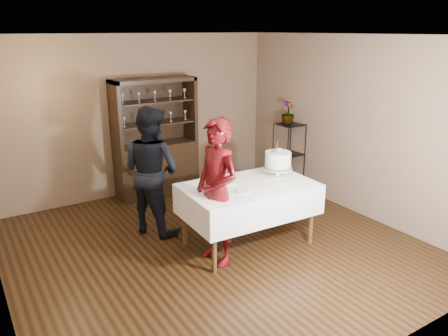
{
  "coord_description": "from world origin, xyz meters",
  "views": [
    {
      "loc": [
        -2.68,
        -4.48,
        2.77
      ],
      "look_at": [
        0.22,
        0.1,
        1.03
      ],
      "focal_mm": 35.0,
      "sensor_mm": 36.0,
      "label": 1
    }
  ],
  "objects_px": {
    "china_hutch": "(156,157)",
    "cake_table": "(248,199)",
    "woman": "(217,193)",
    "cake": "(278,161)",
    "potted_plant": "(288,113)",
    "plant_etagere": "(289,154)",
    "man": "(151,170)"
  },
  "relations": [
    {
      "from": "man",
      "to": "woman",
      "type": "bearing_deg",
      "value": 167.57
    },
    {
      "from": "woman",
      "to": "potted_plant",
      "type": "xyz_separation_m",
      "value": [
        2.4,
        1.57,
        0.48
      ]
    },
    {
      "from": "man",
      "to": "potted_plant",
      "type": "xyz_separation_m",
      "value": [
        2.72,
        0.33,
        0.49
      ]
    },
    {
      "from": "cake",
      "to": "china_hutch",
      "type": "bearing_deg",
      "value": 107.59
    },
    {
      "from": "man",
      "to": "potted_plant",
      "type": "distance_m",
      "value": 2.78
    },
    {
      "from": "woman",
      "to": "potted_plant",
      "type": "relative_size",
      "value": 4.61
    },
    {
      "from": "plant_etagere",
      "to": "cake_table",
      "type": "height_order",
      "value": "plant_etagere"
    },
    {
      "from": "plant_etagere",
      "to": "man",
      "type": "relative_size",
      "value": 0.67
    },
    {
      "from": "china_hutch",
      "to": "cake_table",
      "type": "relative_size",
      "value": 1.15
    },
    {
      "from": "potted_plant",
      "to": "cake_table",
      "type": "bearing_deg",
      "value": -142.22
    },
    {
      "from": "woman",
      "to": "man",
      "type": "distance_m",
      "value": 1.28
    },
    {
      "from": "china_hutch",
      "to": "cake",
      "type": "relative_size",
      "value": 3.71
    },
    {
      "from": "china_hutch",
      "to": "cake_table",
      "type": "height_order",
      "value": "china_hutch"
    },
    {
      "from": "man",
      "to": "potted_plant",
      "type": "relative_size",
      "value": 4.57
    },
    {
      "from": "plant_etagere",
      "to": "woman",
      "type": "distance_m",
      "value": 2.88
    },
    {
      "from": "woman",
      "to": "cake_table",
      "type": "bearing_deg",
      "value": 97.09
    },
    {
      "from": "china_hutch",
      "to": "woman",
      "type": "distance_m",
      "value": 2.61
    },
    {
      "from": "cake_table",
      "to": "plant_etagere",
      "type": "bearing_deg",
      "value": 36.55
    },
    {
      "from": "cake_table",
      "to": "woman",
      "type": "bearing_deg",
      "value": -165.17
    },
    {
      "from": "plant_etagere",
      "to": "cake_table",
      "type": "xyz_separation_m",
      "value": [
        -1.86,
        -1.38,
        -0.0
      ]
    },
    {
      "from": "cake_table",
      "to": "cake",
      "type": "distance_m",
      "value": 0.67
    },
    {
      "from": "cake_table",
      "to": "woman",
      "type": "distance_m",
      "value": 0.64
    },
    {
      "from": "woman",
      "to": "potted_plant",
      "type": "height_order",
      "value": "woman"
    },
    {
      "from": "potted_plant",
      "to": "china_hutch",
      "type": "bearing_deg",
      "value": 153.93
    },
    {
      "from": "china_hutch",
      "to": "man",
      "type": "distance_m",
      "value": 1.51
    },
    {
      "from": "china_hutch",
      "to": "potted_plant",
      "type": "bearing_deg",
      "value": -26.07
    },
    {
      "from": "plant_etagere",
      "to": "man",
      "type": "distance_m",
      "value": 2.76
    },
    {
      "from": "plant_etagere",
      "to": "cake_table",
      "type": "relative_size",
      "value": 0.69
    },
    {
      "from": "cake",
      "to": "woman",
      "type": "bearing_deg",
      "value": -169.02
    },
    {
      "from": "china_hutch",
      "to": "woman",
      "type": "bearing_deg",
      "value": -97.67
    },
    {
      "from": "man",
      "to": "cake",
      "type": "xyz_separation_m",
      "value": [
        1.41,
        -1.03,
        0.17
      ]
    },
    {
      "from": "woman",
      "to": "cake",
      "type": "xyz_separation_m",
      "value": [
        1.1,
        0.21,
        0.16
      ]
    }
  ]
}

